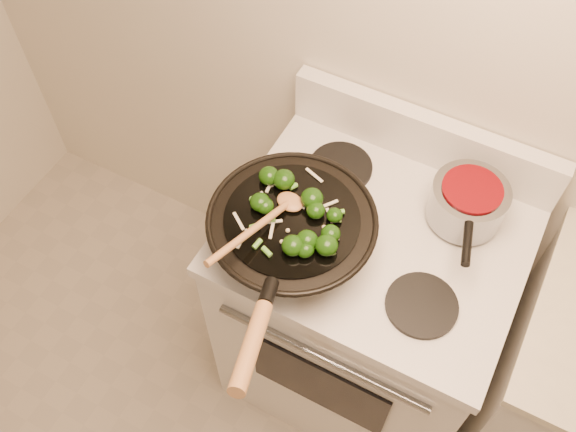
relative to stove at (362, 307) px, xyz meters
The scene contains 5 objects.
stove is the anchor object (origin of this frame).
wok 0.59m from the stove, 138.47° to the right, with size 0.42×0.69×0.27m.
stirfry 0.65m from the stove, 137.23° to the right, with size 0.27×0.29×0.05m.
wooden_spoon 0.69m from the stove, 137.76° to the right, with size 0.11×0.32×0.10m.
saucepan 0.57m from the stove, 38.76° to the left, with size 0.20×0.32×0.12m.
Camera 1 is at (0.10, 0.24, 2.35)m, focal length 40.00 mm.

